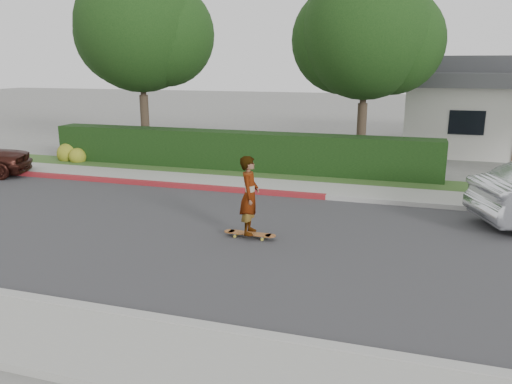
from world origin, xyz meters
TOP-DOWN VIEW (x-y plane):
  - ground at (0.00, 0.00)m, footprint 120.00×120.00m
  - road at (0.00, 0.00)m, footprint 60.00×8.00m
  - curb_near at (0.00, -4.10)m, footprint 60.00×0.20m
  - sidewalk_near at (0.00, -5.00)m, footprint 60.00×1.60m
  - curb_far at (0.00, 4.10)m, footprint 60.00×0.20m
  - curb_red_section at (-5.00, 4.10)m, footprint 12.00×0.21m
  - sidewalk_far at (0.00, 5.00)m, footprint 60.00×1.60m
  - planting_strip at (0.00, 6.60)m, footprint 60.00×1.60m
  - hedge at (-3.00, 7.20)m, footprint 15.00×1.00m
  - flowering_shrub at (-10.01, 6.74)m, footprint 1.40×1.00m
  - tree_left at (-7.51, 8.69)m, footprint 5.99×5.21m
  - tree_center at (1.49, 9.19)m, footprint 5.66×4.84m
  - skateboard at (-0.14, 0.14)m, footprint 1.27×0.28m
  - skateboarder at (-0.14, 0.14)m, footprint 0.52×0.72m

SIDE VIEW (x-z plane):
  - ground at x=0.00m, z-range 0.00..0.00m
  - road at x=0.00m, z-range 0.00..0.01m
  - planting_strip at x=0.00m, z-range 0.00..0.10m
  - sidewalk_near at x=0.00m, z-range 0.00..0.12m
  - sidewalk_far at x=0.00m, z-range 0.00..0.12m
  - curb_near at x=0.00m, z-range 0.00..0.15m
  - curb_far at x=0.00m, z-range 0.00..0.15m
  - curb_red_section at x=-5.00m, z-range 0.00..0.15m
  - skateboard at x=-0.14m, z-range 0.05..0.17m
  - flowering_shrub at x=-10.01m, z-range -0.12..0.78m
  - hedge at x=-3.00m, z-range 0.00..1.50m
  - skateboarder at x=-0.14m, z-range 0.13..1.96m
  - tree_center at x=1.49m, z-range 1.18..8.62m
  - tree_left at x=-7.51m, z-range 1.26..9.26m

